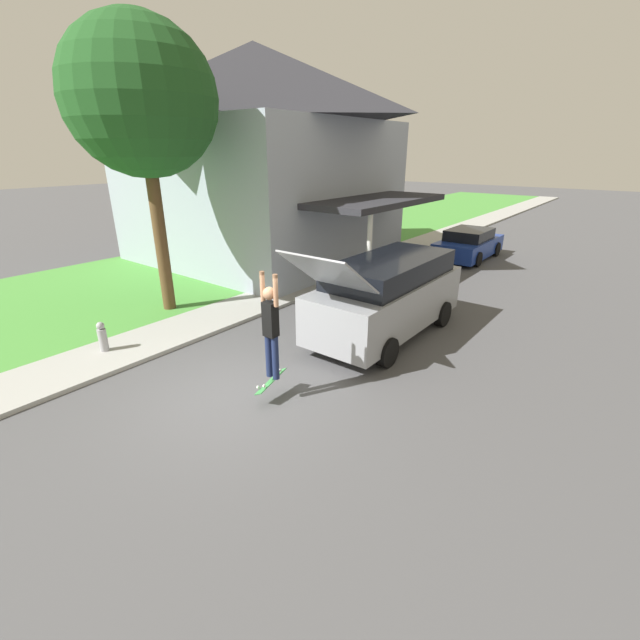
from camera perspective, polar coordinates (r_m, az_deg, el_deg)
name	(u,v)px	position (r m, az deg, el deg)	size (l,w,h in m)	color
ground_plane	(232,396)	(8.79, -11.70, -9.94)	(120.00, 120.00, 0.00)	#49494C
lawn	(213,269)	(18.09, -14.06, 6.61)	(10.00, 80.00, 0.08)	#478E38
sidewalk	(294,289)	(14.98, -3.45, 4.18)	(1.80, 80.00, 0.10)	#9E9E99
house	(259,153)	(19.28, -8.19, 21.12)	(12.16, 9.26, 8.38)	#99A3B2
lawn_tree_near	(141,100)	(13.13, -22.71, 25.43)	(3.91, 3.91, 7.65)	brown
suv_parked	(387,295)	(11.08, 8.97, 3.35)	(2.08, 5.63, 2.71)	gray
car_down_street	(469,244)	(20.53, 19.20, 9.50)	(1.95, 4.17, 1.32)	navy
skateboarder	(271,325)	(7.84, -6.59, -0.69)	(0.41, 0.24, 2.06)	#192347
skateboard	(271,381)	(8.42, -6.60, -8.07)	(0.30, 0.81, 0.32)	#337F3D
fire_hydrant	(102,337)	(11.31, -27.02, -2.03)	(0.20, 0.20, 0.73)	#99999E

